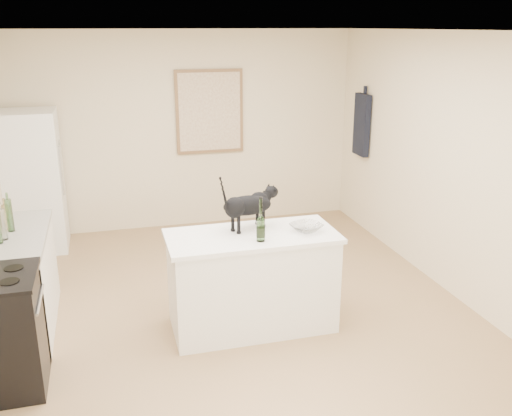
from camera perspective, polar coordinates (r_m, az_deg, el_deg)
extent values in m
plane|color=#987451|center=(5.47, -1.97, -10.89)|extent=(5.50, 5.50, 0.00)
plane|color=white|center=(4.79, -2.31, 17.51)|extent=(5.50, 5.50, 0.00)
plane|color=beige|center=(7.61, -6.95, 7.73)|extent=(4.50, 0.00, 4.50)
plane|color=beige|center=(2.58, 12.55, -13.83)|extent=(4.50, 0.00, 4.50)
plane|color=beige|center=(5.89, 19.75, 3.77)|extent=(0.00, 5.50, 5.50)
cube|color=white|center=(5.12, -0.40, -7.58)|extent=(1.44, 0.67, 0.86)
cube|color=white|center=(4.94, -0.41, -2.87)|extent=(1.50, 0.70, 0.04)
cube|color=white|center=(5.50, -23.14, -7.25)|extent=(0.60, 1.40, 0.86)
cube|color=gray|center=(5.33, -23.73, -2.86)|extent=(0.62, 1.44, 0.04)
cube|color=black|center=(4.69, -24.49, -11.59)|extent=(0.60, 0.60, 0.90)
cube|color=white|center=(7.29, -21.65, 2.49)|extent=(0.68, 0.68, 1.70)
cube|color=brown|center=(7.59, -4.71, 9.68)|extent=(0.90, 0.03, 1.10)
cube|color=beige|center=(7.57, -4.69, 9.66)|extent=(0.82, 0.00, 1.02)
cube|color=black|center=(7.57, 10.65, 8.27)|extent=(0.08, 0.34, 0.80)
cylinder|color=#2D5823|center=(4.72, 0.49, -1.41)|extent=(0.09, 0.09, 0.34)
imported|color=silver|center=(5.01, 5.11, -1.98)|extent=(0.36, 0.36, 0.07)
cube|color=beige|center=(7.28, -19.22, 5.90)|extent=(0.01, 0.12, 0.15)
cylinder|color=brown|center=(5.48, -23.96, -0.86)|extent=(0.06, 0.06, 0.23)
cylinder|color=#1C521B|center=(5.41, -23.66, -0.69)|extent=(0.06, 0.06, 0.30)
cylinder|color=#9FADA1|center=(5.22, -24.26, -1.52)|extent=(0.06, 0.06, 0.27)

